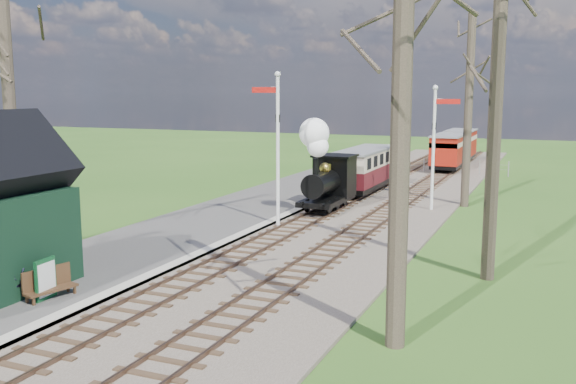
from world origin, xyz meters
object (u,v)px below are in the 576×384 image
Objects in this scene: locomotive at (326,171)px; coach at (365,167)px; red_carriage_b at (460,145)px; bench at (49,284)px; person at (17,274)px; semaphore_near at (276,138)px; semaphore_far at (435,138)px; red_carriage_a at (449,151)px; sign_board at (46,279)px.

locomotive is 6.08m from coach.
bench is at bearing -97.52° from red_carriage_b.
red_carriage_b is 3.47× the size of person.
semaphore_far is at bearing 49.40° from semaphore_near.
semaphore_near reaches higher than red_carriage_a.
person is (-5.50, -37.99, -0.53)m from red_carriage_b.
locomotive is at bearing -98.53° from red_carriage_a.
red_carriage_b is at bearing -17.93° from person.
sign_board is at bearing -98.91° from locomotive.
semaphore_far is 18.94m from person.
semaphore_near reaches higher than person.
person is at bearing -138.98° from bench.
person is at bearing -148.51° from sign_board.
locomotive reaches higher than bench.
locomotive is at bearing -96.51° from red_carriage_b.
person is at bearing -98.23° from red_carriage_b.
red_carriage_b is at bearing 82.80° from semaphore_near.
person is (-2.88, -15.09, -1.04)m from locomotive.
red_carriage_b is (2.60, 16.85, -0.00)m from coach.
locomotive is at bearing -20.53° from person.
red_carriage_a is 32.52m from sign_board.
bench is at bearing -111.77° from semaphore_far.
coach is at bearing -98.77° from red_carriage_b.
locomotive is 2.90× the size of bench.
semaphore_far is 1.20× the size of red_carriage_b.
bench is at bearing -98.30° from semaphore_near.
red_carriage_b is 37.85m from bench.
coach reaches higher than sign_board.
semaphore_near is 11.37m from bench.
semaphore_far reaches higher than person.
sign_board is 0.74× the size of bench.
person is at bearing -100.65° from semaphore_near.
semaphore_near is 7.91m from semaphore_far.
coach is 21.35m from person.
red_carriage_b is at bearing 94.90° from semaphore_far.
locomotive is 0.87× the size of red_carriage_b.
sign_board is at bearing -111.54° from semaphore_far.
person reaches higher than sign_board.
semaphore_far is 6.13m from coach.
locomotive is 17.61m from red_carriage_a.
person reaches higher than bench.
red_carriage_b is at bearing 81.23° from coach.
semaphore_near reaches higher than sign_board.
person is (-2.90, -21.14, -0.53)m from coach.
coach is 4.63× the size of bench.
semaphore_far is 1.20× the size of red_carriage_a.
sign_board is 0.20m from bench.
locomotive is (0.76, 3.78, -1.70)m from semaphore_near.
semaphore_near is at bearing -20.35° from person.
red_carriage_a and red_carriage_b have the same top height.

